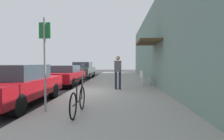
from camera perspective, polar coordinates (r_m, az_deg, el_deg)
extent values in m
plane|color=#2D2D30|center=(9.31, -12.96, -6.99)|extent=(60.00, 60.00, 0.00)
cube|color=#9E9B93|center=(10.93, 1.44, -5.23)|extent=(4.50, 32.00, 0.12)
cube|color=gray|center=(11.10, 14.06, 8.08)|extent=(0.30, 32.00, 5.25)
cube|color=#4C381E|center=(10.75, 10.61, 8.17)|extent=(1.10, 2.80, 0.12)
cube|color=maroon|center=(7.37, -26.63, -4.82)|extent=(1.80, 4.40, 0.58)
cube|color=#333D47|center=(7.46, -26.13, -0.54)|extent=(1.48, 2.11, 0.51)
cylinder|color=black|center=(8.31, -17.12, -5.92)|extent=(0.22, 0.64, 0.64)
cylinder|color=black|center=(8.97, -26.72, -5.46)|extent=(0.22, 0.64, 0.64)
cylinder|color=black|center=(5.86, -26.38, -9.49)|extent=(0.22, 0.64, 0.64)
cube|color=maroon|center=(12.55, -13.91, -1.86)|extent=(1.80, 4.40, 0.55)
cube|color=#333D47|center=(12.67, -13.74, 0.40)|extent=(1.48, 2.11, 0.43)
cylinder|color=black|center=(13.69, -9.07, -2.64)|extent=(0.22, 0.64, 0.64)
cylinder|color=black|center=(14.11, -15.39, -2.55)|extent=(0.22, 0.64, 0.64)
cylinder|color=black|center=(11.05, -11.99, -3.84)|extent=(0.22, 0.64, 0.64)
cylinder|color=black|center=(11.56, -19.62, -3.66)|extent=(0.22, 0.64, 0.64)
cube|color=#47514C|center=(17.98, -8.77, -0.35)|extent=(1.80, 4.40, 0.70)
cube|color=#333D47|center=(18.10, -8.69, 1.57)|extent=(1.48, 2.11, 0.50)
cylinder|color=black|center=(19.20, -5.63, -1.21)|extent=(0.22, 0.64, 0.64)
cylinder|color=black|center=(19.49, -10.24, -1.18)|extent=(0.22, 0.64, 0.64)
cylinder|color=black|center=(16.51, -7.02, -1.79)|extent=(0.22, 0.64, 0.64)
cylinder|color=black|center=(16.85, -12.33, -1.74)|extent=(0.22, 0.64, 0.64)
cylinder|color=slate|center=(10.26, -8.78, -2.33)|extent=(0.07, 0.07, 1.10)
cube|color=#383D42|center=(10.22, -8.80, 1.36)|extent=(0.12, 0.10, 0.22)
cylinder|color=gray|center=(5.57, -19.44, 1.42)|extent=(0.06, 0.06, 2.60)
cube|color=#19722D|center=(5.65, -19.50, 11.09)|extent=(0.32, 0.02, 0.44)
torus|color=black|center=(5.72, -8.92, -8.24)|extent=(0.04, 0.66, 0.66)
torus|color=black|center=(4.72, -11.55, -10.53)|extent=(0.04, 0.66, 0.66)
cylinder|color=black|center=(5.21, -10.10, -9.28)|extent=(0.04, 1.05, 0.04)
cylinder|color=black|center=(5.03, -10.51, -6.82)|extent=(0.04, 0.04, 0.50)
cube|color=black|center=(4.99, -10.53, -3.76)|extent=(0.10, 0.20, 0.06)
cylinder|color=black|center=(5.63, -9.04, -5.53)|extent=(0.03, 0.03, 0.56)
cylinder|color=black|center=(5.59, -9.06, -2.68)|extent=(0.46, 0.03, 0.03)
cylinder|color=silver|center=(11.52, 10.80, -3.46)|extent=(0.04, 0.04, 0.45)
cylinder|color=silver|center=(11.15, 11.16, -3.65)|extent=(0.04, 0.04, 0.45)
cylinder|color=silver|center=(11.45, 8.92, -3.48)|extent=(0.04, 0.04, 0.45)
cylinder|color=silver|center=(11.08, 9.22, -3.67)|extent=(0.04, 0.04, 0.45)
cube|color=silver|center=(11.28, 10.03, -2.35)|extent=(0.46, 0.46, 0.03)
cube|color=silver|center=(11.23, 9.01, -1.31)|extent=(0.05, 0.44, 0.40)
cylinder|color=silver|center=(12.31, 10.25, -3.09)|extent=(0.04, 0.04, 0.45)
cylinder|color=silver|center=(11.94, 10.62, -3.25)|extent=(0.04, 0.04, 0.45)
cylinder|color=silver|center=(12.23, 8.50, -3.11)|extent=(0.04, 0.04, 0.45)
cylinder|color=silver|center=(11.86, 8.83, -3.28)|extent=(0.04, 0.04, 0.45)
cube|color=silver|center=(12.06, 9.56, -2.04)|extent=(0.47, 0.47, 0.03)
cube|color=silver|center=(12.01, 8.61, -1.08)|extent=(0.06, 0.44, 0.40)
cylinder|color=#232838|center=(9.70, 1.16, -3.16)|extent=(0.12, 0.12, 0.90)
cylinder|color=#232838|center=(9.70, 2.34, -3.16)|extent=(0.12, 0.12, 0.90)
cube|color=#595960|center=(9.66, 1.75, 1.16)|extent=(0.36, 0.22, 0.56)
sphere|color=tan|center=(9.66, 1.76, 3.59)|extent=(0.22, 0.22, 0.22)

